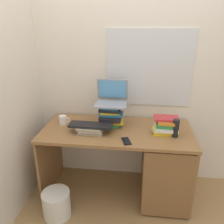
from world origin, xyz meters
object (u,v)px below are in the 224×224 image
at_px(laptop, 112,98).
at_px(water_bottle, 176,128).
at_px(book_stack_side, 166,126).
at_px(cell_phone, 126,141).
at_px(book_stack_tall, 111,116).
at_px(mug, 63,120).
at_px(wastebasket, 57,204).
at_px(keyboard, 91,125).
at_px(book_stack_keyboard_riser, 91,129).
at_px(computer_mouse, 154,130).
at_px(desk, 153,163).

relative_size(laptop, water_bottle, 1.83).
bearing_deg(book_stack_side, cell_phone, -149.23).
distance_m(book_stack_tall, water_bottle, 0.65).
distance_m(book_stack_side, laptop, 0.61).
xyz_separation_m(mug, wastebasket, (0.04, -0.47, -0.68)).
distance_m(laptop, keyboard, 0.36).
bearing_deg(mug, keyboard, -25.23).
height_order(book_stack_tall, mug, book_stack_tall).
bearing_deg(book_stack_keyboard_riser, book_stack_tall, 45.92).
xyz_separation_m(book_stack_keyboard_riser, computer_mouse, (0.61, 0.09, -0.01)).
height_order(book_stack_side, keyboard, book_stack_side).
relative_size(desk, water_bottle, 8.70).
relative_size(desk, wastebasket, 5.58).
xyz_separation_m(mug, cell_phone, (0.68, -0.30, -0.04)).
height_order(keyboard, computer_mouse, keyboard).
bearing_deg(desk, computer_mouse, 130.99).
height_order(desk, laptop, laptop).
height_order(computer_mouse, cell_phone, computer_mouse).
relative_size(computer_mouse, cell_phone, 0.76).
distance_m(laptop, computer_mouse, 0.53).
distance_m(book_stack_side, cell_phone, 0.43).
height_order(laptop, keyboard, laptop).
xyz_separation_m(desk, book_stack_keyboard_riser, (-0.63, -0.07, 0.38)).
distance_m(computer_mouse, mug, 0.94).
bearing_deg(water_bottle, mug, 172.44).
bearing_deg(computer_mouse, mug, 175.82).
distance_m(book_stack_side, mug, 1.05).
bearing_deg(book_stack_tall, desk, -12.97).
bearing_deg(keyboard, cell_phone, -20.98).
distance_m(book_stack_tall, keyboard, 0.25).
distance_m(keyboard, water_bottle, 0.80).
xyz_separation_m(desk, cell_phone, (-0.27, -0.22, 0.35)).
distance_m(water_bottle, wastebasket, 1.35).
height_order(desk, book_stack_keyboard_riser, book_stack_keyboard_riser).
bearing_deg(desk, mug, 174.80).
bearing_deg(laptop, computer_mouse, -18.50).
bearing_deg(keyboard, wastebasket, -131.43).
distance_m(book_stack_tall, laptop, 0.18).
height_order(book_stack_keyboard_riser, wastebasket, book_stack_keyboard_riser).
distance_m(desk, mug, 1.04).
bearing_deg(book_stack_tall, water_bottle, -14.96).
xyz_separation_m(book_stack_keyboard_riser, mug, (-0.33, 0.16, 0.01)).
bearing_deg(book_stack_tall, wastebasket, -133.68).
xyz_separation_m(book_stack_side, computer_mouse, (-0.11, 0.02, -0.06)).
xyz_separation_m(computer_mouse, wastebasket, (-0.91, -0.40, -0.65)).
relative_size(laptop, keyboard, 0.75).
height_order(desk, book_stack_tall, book_stack_tall).
distance_m(desk, computer_mouse, 0.37).
distance_m(book_stack_side, wastebasket, 1.30).
distance_m(book_stack_side, water_bottle, 0.10).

